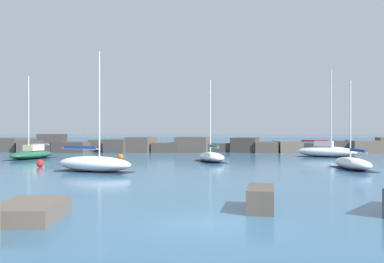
{
  "coord_description": "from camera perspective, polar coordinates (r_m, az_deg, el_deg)",
  "views": [
    {
      "loc": [
        -0.04,
        -14.38,
        3.2
      ],
      "look_at": [
        -1.26,
        20.37,
        3.06
      ],
      "focal_mm": 40.0,
      "sensor_mm": 36.0,
      "label": 1
    }
  ],
  "objects": [
    {
      "name": "ground_plane",
      "position": [
        14.73,
        2.16,
        -12.32
      ],
      "size": [
        600.0,
        600.0,
        0.0
      ],
      "primitive_type": "plane",
      "color": "#336084"
    },
    {
      "name": "open_sea_beyond",
      "position": [
        121.37,
        2.03,
        -1.27
      ],
      "size": [
        400.0,
        116.0,
        0.01
      ],
      "color": "#235175",
      "rests_on": "ground"
    },
    {
      "name": "breakwater_jetty",
      "position": [
        61.33,
        1.58,
        -1.9
      ],
      "size": [
        64.82,
        6.93,
        2.58
      ],
      "color": "#4C443D",
      "rests_on": "ground"
    },
    {
      "name": "foreground_rocks",
      "position": [
        14.87,
        5.37,
        -10.1
      ],
      "size": [
        20.65,
        8.92,
        1.3
      ],
      "color": "brown",
      "rests_on": "ground"
    },
    {
      "name": "sailboat_moored_0",
      "position": [
        42.85,
        2.59,
        -3.37
      ],
      "size": [
        3.46,
        6.28,
        8.24
      ],
      "color": "white",
      "rests_on": "ground"
    },
    {
      "name": "sailboat_moored_1",
      "position": [
        33.44,
        -12.93,
        -4.19
      ],
      "size": [
        6.72,
        4.25,
        9.13
      ],
      "color": "white",
      "rests_on": "ground"
    },
    {
      "name": "sailboat_moored_2",
      "position": [
        37.07,
        20.6,
        -3.97
      ],
      "size": [
        2.17,
        6.34,
        7.26
      ],
      "color": "white",
      "rests_on": "ground"
    },
    {
      "name": "sailboat_moored_3",
      "position": [
        49.99,
        -20.57,
        -2.8
      ],
      "size": [
        4.14,
        6.8,
        8.98
      ],
      "color": "#195138",
      "rests_on": "ground"
    },
    {
      "name": "sailboat_moored_4",
      "position": [
        52.48,
        17.49,
        -2.49
      ],
      "size": [
        7.14,
        5.14,
        10.21
      ],
      "color": "white",
      "rests_on": "ground"
    },
    {
      "name": "mooring_buoy_orange_near",
      "position": [
        46.51,
        -9.52,
        -3.35
      ],
      "size": [
        0.6,
        0.6,
        0.8
      ],
      "color": "#EA5914",
      "rests_on": "ground"
    },
    {
      "name": "mooring_buoy_far_side",
      "position": [
        38.95,
        -19.59,
        -4.03
      ],
      "size": [
        0.63,
        0.63,
        0.83
      ],
      "color": "red",
      "rests_on": "ground"
    }
  ]
}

